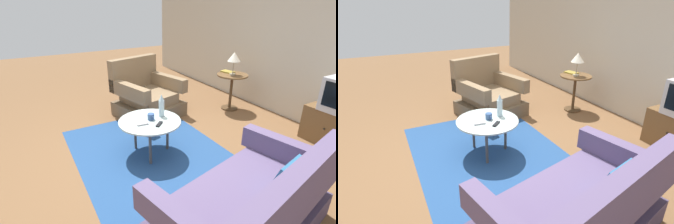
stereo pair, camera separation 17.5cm
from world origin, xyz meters
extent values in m
plane|color=brown|center=(0.00, 0.00, 0.00)|extent=(16.00, 16.00, 0.00)
cube|color=#BCB29E|center=(0.00, 2.54, 1.35)|extent=(9.00, 0.12, 2.70)
cube|color=navy|center=(-0.12, -0.07, 0.00)|extent=(2.41, 1.86, 0.00)
cube|color=brown|center=(-1.27, 0.47, 0.12)|extent=(1.16, 1.17, 0.24)
cube|color=#846B4C|center=(-1.27, 0.47, 0.33)|extent=(0.95, 0.86, 0.18)
cube|color=#846B4C|center=(-1.67, 0.37, 0.69)|extent=(0.38, 0.96, 0.55)
cube|color=#846B4C|center=(-1.17, 0.07, 0.54)|extent=(0.95, 0.37, 0.23)
cube|color=#846B4C|center=(-1.38, 0.86, 0.54)|extent=(0.95, 0.37, 0.23)
cube|color=#4B3E5C|center=(1.42, 0.04, 0.12)|extent=(1.23, 1.73, 0.24)
cube|color=#5B4C70|center=(1.42, 0.04, 0.33)|extent=(1.04, 1.43, 0.18)
cube|color=#5B4C70|center=(1.80, 0.12, 0.64)|extent=(0.48, 1.56, 0.44)
cube|color=#5B4C70|center=(1.27, 0.74, 0.53)|extent=(0.92, 0.33, 0.21)
cube|color=teal|center=(1.61, 0.30, 0.58)|extent=(0.28, 0.35, 0.34)
cylinder|color=#B2C6C1|center=(-0.12, -0.07, 0.47)|extent=(0.80, 0.80, 0.02)
cylinder|color=#4C4742|center=(-0.10, 0.17, 0.23)|extent=(0.04, 0.04, 0.46)
cylinder|color=#4C4742|center=(-0.33, -0.20, 0.23)|extent=(0.04, 0.04, 0.46)
cylinder|color=#4C4742|center=(0.10, -0.18, 0.23)|extent=(0.04, 0.04, 0.46)
cylinder|color=brown|center=(-0.79, 1.90, 0.65)|extent=(0.55, 0.55, 0.02)
cylinder|color=#47311C|center=(-0.79, 1.90, 0.32)|extent=(0.05, 0.05, 0.63)
cylinder|color=#47311C|center=(-0.79, 1.90, 0.01)|extent=(0.30, 0.30, 0.02)
sphere|color=black|center=(0.91, 2.03, 0.28)|extent=(0.02, 0.02, 0.02)
cylinder|color=#9E937A|center=(-0.77, 1.88, 0.67)|extent=(0.11, 0.11, 0.02)
cylinder|color=#9E937A|center=(-0.77, 1.88, 0.79)|extent=(0.02, 0.02, 0.22)
cone|color=beige|center=(-0.77, 1.88, 0.98)|extent=(0.22, 0.22, 0.16)
cylinder|color=silver|center=(-0.17, 0.13, 0.58)|extent=(0.07, 0.07, 0.22)
cone|color=silver|center=(-0.17, 0.13, 0.73)|extent=(0.07, 0.07, 0.08)
cylinder|color=#335184|center=(-0.14, -0.04, 0.51)|extent=(0.09, 0.09, 0.08)
torus|color=#335184|center=(-0.08, -0.04, 0.51)|extent=(0.06, 0.01, 0.06)
cube|color=black|center=(0.05, -0.03, 0.48)|extent=(0.13, 0.13, 0.02)
cube|color=#B2B2B7|center=(-0.05, -0.21, 0.48)|extent=(0.06, 0.15, 0.02)
cube|color=olive|center=(-0.94, 1.92, 0.67)|extent=(0.25, 0.20, 0.02)
camera|label=1|loc=(2.62, -1.36, 1.88)|focal=28.14mm
camera|label=2|loc=(2.70, -1.21, 1.88)|focal=28.14mm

